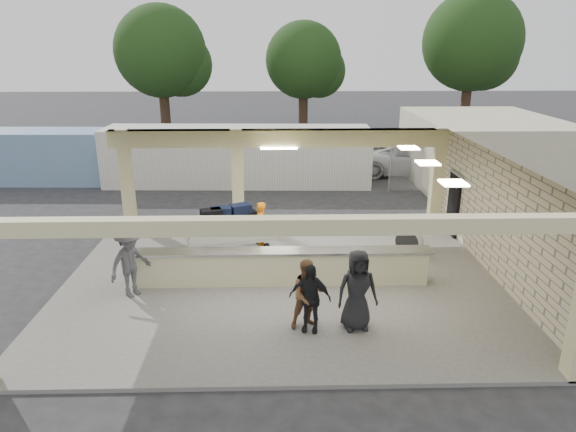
{
  "coord_description": "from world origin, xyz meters",
  "views": [
    {
      "loc": [
        -0.12,
        -13.35,
        6.4
      ],
      "look_at": [
        0.23,
        1.0,
        1.55
      ],
      "focal_mm": 32.0,
      "sensor_mm": 36.0,
      "label": 1
    }
  ],
  "objects_px": {
    "luggage_cart": "(227,228)",
    "passenger_b": "(310,298)",
    "drum_fan": "(409,241)",
    "passenger_c": "(130,262)",
    "container_white": "(238,156)",
    "container_blue": "(33,156)",
    "car_white_a": "(409,159)",
    "car_white_b": "(512,158)",
    "passenger_a": "(308,294)",
    "baggage_counter": "(281,267)",
    "passenger_d": "(357,290)",
    "baggage_handler": "(260,227)",
    "car_dark": "(392,149)"
  },
  "relations": [
    {
      "from": "passenger_a",
      "to": "passenger_c",
      "type": "xyz_separation_m",
      "value": [
        -4.49,
        1.68,
        0.1
      ]
    },
    {
      "from": "passenger_a",
      "to": "car_white_b",
      "type": "height_order",
      "value": "passenger_a"
    },
    {
      "from": "passenger_a",
      "to": "car_dark",
      "type": "relative_size",
      "value": 0.37
    },
    {
      "from": "baggage_counter",
      "to": "car_dark",
      "type": "relative_size",
      "value": 1.81
    },
    {
      "from": "baggage_counter",
      "to": "container_blue",
      "type": "height_order",
      "value": "container_blue"
    },
    {
      "from": "luggage_cart",
      "to": "passenger_b",
      "type": "height_order",
      "value": "passenger_b"
    },
    {
      "from": "passenger_c",
      "to": "passenger_d",
      "type": "bearing_deg",
      "value": -66.69
    },
    {
      "from": "luggage_cart",
      "to": "passenger_a",
      "type": "distance_m",
      "value": 4.98
    },
    {
      "from": "drum_fan",
      "to": "car_white_a",
      "type": "height_order",
      "value": "car_white_a"
    },
    {
      "from": "passenger_d",
      "to": "container_blue",
      "type": "bearing_deg",
      "value": 126.53
    },
    {
      "from": "passenger_a",
      "to": "car_white_a",
      "type": "height_order",
      "value": "passenger_a"
    },
    {
      "from": "car_white_a",
      "to": "car_white_b",
      "type": "relative_size",
      "value": 1.31
    },
    {
      "from": "car_dark",
      "to": "passenger_d",
      "type": "bearing_deg",
      "value": -160.74
    },
    {
      "from": "container_white",
      "to": "container_blue",
      "type": "relative_size",
      "value": 1.3
    },
    {
      "from": "passenger_b",
      "to": "passenger_d",
      "type": "relative_size",
      "value": 0.85
    },
    {
      "from": "baggage_counter",
      "to": "car_white_a",
      "type": "distance_m",
      "value": 14.37
    },
    {
      "from": "container_blue",
      "to": "drum_fan",
      "type": "bearing_deg",
      "value": -30.48
    },
    {
      "from": "baggage_counter",
      "to": "baggage_handler",
      "type": "bearing_deg",
      "value": 105.16
    },
    {
      "from": "baggage_handler",
      "to": "passenger_b",
      "type": "xyz_separation_m",
      "value": [
        1.26,
        -4.76,
        0.01
      ]
    },
    {
      "from": "container_blue",
      "to": "car_white_a",
      "type": "bearing_deg",
      "value": 5.01
    },
    {
      "from": "baggage_counter",
      "to": "passenger_a",
      "type": "xyz_separation_m",
      "value": [
        0.6,
        -2.3,
        0.35
      ]
    },
    {
      "from": "drum_fan",
      "to": "container_white",
      "type": "height_order",
      "value": "container_white"
    },
    {
      "from": "baggage_handler",
      "to": "passenger_d",
      "type": "xyz_separation_m",
      "value": [
        2.34,
        -4.67,
        0.15
      ]
    },
    {
      "from": "drum_fan",
      "to": "passenger_d",
      "type": "relative_size",
      "value": 0.49
    },
    {
      "from": "baggage_handler",
      "to": "container_blue",
      "type": "relative_size",
      "value": 0.17
    },
    {
      "from": "baggage_counter",
      "to": "passenger_d",
      "type": "bearing_deg",
      "value": -53.97
    },
    {
      "from": "passenger_c",
      "to": "passenger_d",
      "type": "relative_size",
      "value": 0.97
    },
    {
      "from": "car_white_a",
      "to": "passenger_c",
      "type": "bearing_deg",
      "value": 142.98
    },
    {
      "from": "passenger_b",
      "to": "passenger_d",
      "type": "xyz_separation_m",
      "value": [
        1.08,
        0.09,
        0.14
      ]
    },
    {
      "from": "car_white_b",
      "to": "container_white",
      "type": "distance_m",
      "value": 14.43
    },
    {
      "from": "passenger_b",
      "to": "car_dark",
      "type": "xyz_separation_m",
      "value": [
        5.81,
        18.01,
        -0.16
      ]
    },
    {
      "from": "luggage_cart",
      "to": "drum_fan",
      "type": "height_order",
      "value": "luggage_cart"
    },
    {
      "from": "drum_fan",
      "to": "passenger_a",
      "type": "height_order",
      "value": "passenger_a"
    },
    {
      "from": "passenger_d",
      "to": "baggage_handler",
      "type": "bearing_deg",
      "value": 109.32
    },
    {
      "from": "luggage_cart",
      "to": "drum_fan",
      "type": "relative_size",
      "value": 3.19
    },
    {
      "from": "passenger_b",
      "to": "car_white_b",
      "type": "height_order",
      "value": "passenger_b"
    },
    {
      "from": "luggage_cart",
      "to": "passenger_b",
      "type": "xyz_separation_m",
      "value": [
        2.29,
        -4.59,
        -0.05
      ]
    },
    {
      "from": "passenger_a",
      "to": "passenger_c",
      "type": "relative_size",
      "value": 0.89
    },
    {
      "from": "passenger_c",
      "to": "passenger_d",
      "type": "distance_m",
      "value": 5.87
    },
    {
      "from": "luggage_cart",
      "to": "passenger_d",
      "type": "height_order",
      "value": "passenger_d"
    },
    {
      "from": "passenger_c",
      "to": "container_white",
      "type": "height_order",
      "value": "container_white"
    },
    {
      "from": "baggage_handler",
      "to": "drum_fan",
      "type": "bearing_deg",
      "value": 85.15
    },
    {
      "from": "baggage_handler",
      "to": "car_white_a",
      "type": "height_order",
      "value": "baggage_handler"
    },
    {
      "from": "drum_fan",
      "to": "car_white_a",
      "type": "distance_m",
      "value": 11.3
    },
    {
      "from": "car_dark",
      "to": "container_white",
      "type": "height_order",
      "value": "container_white"
    },
    {
      "from": "luggage_cart",
      "to": "car_white_b",
      "type": "relative_size",
      "value": 0.72
    },
    {
      "from": "passenger_c",
      "to": "passenger_d",
      "type": "height_order",
      "value": "passenger_d"
    },
    {
      "from": "car_white_b",
      "to": "container_blue",
      "type": "height_order",
      "value": "container_blue"
    },
    {
      "from": "car_white_b",
      "to": "drum_fan",
      "type": "bearing_deg",
      "value": 164.85
    },
    {
      "from": "passenger_a",
      "to": "luggage_cart",
      "type": "bearing_deg",
      "value": 99.98
    }
  ]
}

